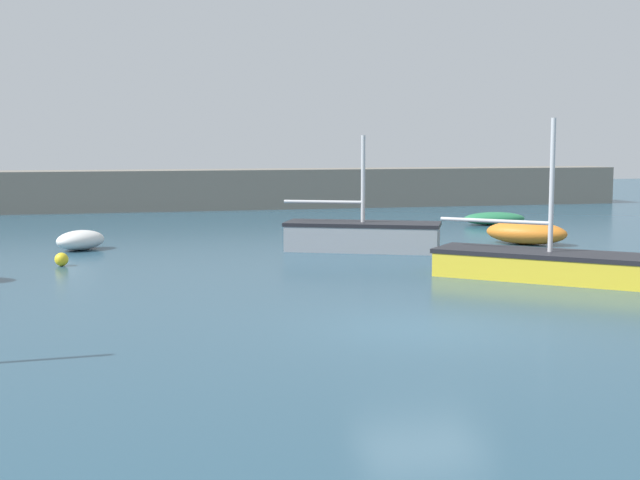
{
  "coord_description": "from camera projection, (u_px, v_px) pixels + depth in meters",
  "views": [
    {
      "loc": [
        -6.06,
        -16.06,
        3.68
      ],
      "look_at": [
        0.24,
        9.21,
        0.76
      ],
      "focal_mm": 50.0,
      "sensor_mm": 36.0,
      "label": 1
    }
  ],
  "objects": [
    {
      "name": "harbor_breakwater",
      "position": [
        215.0,
        189.0,
        47.81
      ],
      "size": [
        46.39,
        2.7,
        2.12
      ],
      "primitive_type": "cube",
      "color": "slate",
      "rests_on": "ground_plane"
    },
    {
      "name": "mooring_buoy_yellow",
      "position": [
        62.0,
        259.0,
        26.17
      ],
      "size": [
        0.4,
        0.4,
        0.4
      ],
      "primitive_type": "sphere",
      "color": "yellow",
      "rests_on": "ground_plane"
    },
    {
      "name": "sailboat_short_mast",
      "position": [
        549.0,
        265.0,
        23.57
      ],
      "size": [
        5.7,
        5.38,
        4.27
      ],
      "rotation": [
        0.0,
        0.0,
        5.55
      ],
      "color": "yellow",
      "rests_on": "ground_plane"
    },
    {
      "name": "ground_plane",
      "position": [
        422.0,
        335.0,
        17.37
      ],
      "size": [
        120.0,
        120.0,
        0.2
      ],
      "primitive_type": "cube",
      "color": "#284C60"
    },
    {
      "name": "sailboat_twin_hulled",
      "position": [
        363.0,
        236.0,
        29.8
      ],
      "size": [
        5.41,
        3.74,
        3.85
      ],
      "rotation": [
        0.0,
        0.0,
        5.85
      ],
      "color": "gray",
      "rests_on": "ground_plane"
    },
    {
      "name": "rowboat_blue_near",
      "position": [
        494.0,
        219.0,
        38.87
      ],
      "size": [
        2.85,
        1.44,
        0.56
      ],
      "rotation": [
        0.0,
        0.0,
        3.04
      ],
      "color": "#287A4C",
      "rests_on": "ground_plane"
    },
    {
      "name": "dinghy_near_pier",
      "position": [
        81.0,
        240.0,
        29.99
      ],
      "size": [
        2.12,
        2.05,
        0.67
      ],
      "rotation": [
        0.0,
        0.0,
        0.71
      ],
      "color": "white",
      "rests_on": "ground_plane"
    },
    {
      "name": "rowboat_white_midwater",
      "position": [
        526.0,
        233.0,
        31.64
      ],
      "size": [
        3.06,
        3.03,
        0.82
      ],
      "rotation": [
        0.0,
        0.0,
        5.51
      ],
      "color": "orange",
      "rests_on": "ground_plane"
    }
  ]
}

